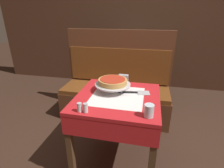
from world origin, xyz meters
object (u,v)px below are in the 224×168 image
(pizza_server, at_px, (135,93))
(water_glass_near, at_px, (149,111))
(booth_bench, at_px, (116,94))
(deep_dish_pizza, at_px, (113,81))
(napkin_holder, at_px, (124,79))
(condiment_caddy, at_px, (130,53))
(pizza_pan_stand, at_px, (113,85))
(pepper_shaker, at_px, (85,108))
(salt_shaker, at_px, (80,107))
(dining_table_rear, at_px, (131,61))
(dining_table_front, at_px, (117,107))

(pizza_server, relative_size, water_glass_near, 3.16)
(booth_bench, bearing_deg, deep_dish_pizza, -81.23)
(napkin_holder, xyz_separation_m, condiment_caddy, (-0.11, 1.37, -0.01))
(pizza_pan_stand, height_order, pepper_shaker, same)
(deep_dish_pizza, distance_m, napkin_holder, 0.24)
(pizza_server, bearing_deg, deep_dish_pizza, 179.51)
(water_glass_near, xyz_separation_m, napkin_holder, (-0.28, 0.61, -0.00))
(salt_shaker, height_order, pepper_shaker, pepper_shaker)
(booth_bench, relative_size, water_glass_near, 15.80)
(deep_dish_pizza, xyz_separation_m, pizza_server, (0.22, -0.00, -0.09))
(pepper_shaker, bearing_deg, pizza_server, 51.74)
(booth_bench, bearing_deg, pizza_pan_stand, -81.23)
(deep_dish_pizza, distance_m, pizza_server, 0.24)
(dining_table_rear, bearing_deg, pepper_shaker, -93.09)
(dining_table_rear, height_order, pizza_server, pizza_server)
(dining_table_rear, bearing_deg, pizza_server, -82.13)
(deep_dish_pizza, height_order, pepper_shaker, deep_dish_pizza)
(pizza_pan_stand, relative_size, pepper_shaker, 4.58)
(booth_bench, relative_size, deep_dish_pizza, 5.61)
(booth_bench, xyz_separation_m, salt_shaker, (-0.04, -1.18, 0.43))
(dining_table_rear, distance_m, salt_shaker, 2.04)
(water_glass_near, relative_size, salt_shaker, 1.33)
(water_glass_near, distance_m, pepper_shaker, 0.46)
(pizza_server, relative_size, pepper_shaker, 4.10)
(pizza_pan_stand, xyz_separation_m, pizza_server, (0.22, -0.00, -0.06))
(dining_table_rear, xyz_separation_m, water_glass_near, (0.35, -1.99, 0.17))
(booth_bench, distance_m, deep_dish_pizza, 0.91)
(dining_table_front, height_order, pizza_server, pizza_server)
(deep_dish_pizza, xyz_separation_m, pepper_shaker, (-0.12, -0.42, -0.06))
(booth_bench, distance_m, pizza_pan_stand, 0.89)
(dining_table_rear, relative_size, napkin_holder, 7.29)
(deep_dish_pizza, height_order, salt_shaker, deep_dish_pizza)
(dining_table_rear, distance_m, booth_bench, 0.89)
(pepper_shaker, bearing_deg, booth_bench, 90.09)
(pizza_pan_stand, height_order, salt_shaker, pizza_pan_stand)
(dining_table_rear, xyz_separation_m, pizza_server, (0.22, -1.61, 0.13))
(water_glass_near, height_order, condiment_caddy, condiment_caddy)
(water_glass_near, bearing_deg, dining_table_front, 135.06)
(deep_dish_pizza, relative_size, napkin_holder, 2.68)
(napkin_holder, distance_m, condiment_caddy, 1.38)
(booth_bench, bearing_deg, napkin_holder, -70.85)
(dining_table_front, xyz_separation_m, pepper_shaker, (-0.18, -0.32, 0.15))
(dining_table_rear, relative_size, water_glass_near, 7.67)
(booth_bench, bearing_deg, dining_table_rear, 82.52)
(dining_table_front, distance_m, pizza_pan_stand, 0.22)
(booth_bench, relative_size, pizza_server, 5.00)
(dining_table_front, distance_m, salt_shaker, 0.42)
(pepper_shaker, height_order, napkin_holder, napkin_holder)
(salt_shaker, distance_m, pepper_shaker, 0.05)
(dining_table_front, bearing_deg, water_glass_near, -44.94)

